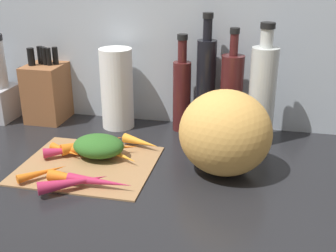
# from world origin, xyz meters

# --- Properties ---
(ground_plane) EXTENTS (1.70, 0.80, 0.03)m
(ground_plane) POSITION_xyz_m (0.00, 0.00, -0.01)
(ground_plane) COLOR black
(wall_back) EXTENTS (1.70, 0.03, 0.60)m
(wall_back) POSITION_xyz_m (0.00, 0.39, 0.30)
(wall_back) COLOR #ADB7C1
(wall_back) RESTS_ON ground_plane
(cutting_board) EXTENTS (0.34, 0.29, 0.01)m
(cutting_board) POSITION_xyz_m (-0.12, 0.01, 0.00)
(cutting_board) COLOR #997047
(cutting_board) RESTS_ON ground_plane
(carrot_0) EXTENTS (0.16, 0.03, 0.03)m
(carrot_0) POSITION_xyz_m (-0.05, -0.09, 0.02)
(carrot_0) COLOR #B2264C
(carrot_0) RESTS_ON cutting_board
(carrot_1) EXTENTS (0.15, 0.14, 0.03)m
(carrot_1) POSITION_xyz_m (-0.14, 0.10, 0.02)
(carrot_1) COLOR orange
(carrot_1) RESTS_ON cutting_board
(carrot_2) EXTENTS (0.15, 0.03, 0.03)m
(carrot_2) POSITION_xyz_m (-0.13, 0.05, 0.02)
(carrot_2) COLOR orange
(carrot_2) RESTS_ON cutting_board
(carrot_3) EXTENTS (0.10, 0.08, 0.03)m
(carrot_3) POSITION_xyz_m (-0.20, 0.04, 0.02)
(carrot_3) COLOR #B2264C
(carrot_3) RESTS_ON cutting_board
(carrot_4) EXTENTS (0.10, 0.10, 0.02)m
(carrot_4) POSITION_xyz_m (-0.20, -0.08, 0.02)
(carrot_4) COLOR orange
(carrot_4) RESTS_ON cutting_board
(carrot_5) EXTENTS (0.13, 0.04, 0.03)m
(carrot_5) POSITION_xyz_m (-0.11, -0.10, 0.02)
(carrot_5) COLOR orange
(carrot_5) RESTS_ON cutting_board
(carrot_6) EXTENTS (0.15, 0.07, 0.03)m
(carrot_6) POSITION_xyz_m (-0.09, 0.09, 0.02)
(carrot_6) COLOR orange
(carrot_6) RESTS_ON cutting_board
(carrot_7) EXTENTS (0.12, 0.06, 0.03)m
(carrot_7) POSITION_xyz_m (-0.02, 0.14, 0.02)
(carrot_7) COLOR orange
(carrot_7) RESTS_ON cutting_board
(carrot_8) EXTENTS (0.11, 0.08, 0.02)m
(carrot_8) POSITION_xyz_m (-0.05, 0.05, 0.02)
(carrot_8) COLOR orange
(carrot_8) RESTS_ON cutting_board
(carrot_9) EXTENTS (0.10, 0.06, 0.02)m
(carrot_9) POSITION_xyz_m (-0.20, 0.05, 0.02)
(carrot_9) COLOR orange
(carrot_9) RESTS_ON cutting_board
(carrot_10) EXTENTS (0.15, 0.12, 0.03)m
(carrot_10) POSITION_xyz_m (-0.10, -0.11, 0.02)
(carrot_10) COLOR #B2264C
(carrot_10) RESTS_ON cutting_board
(carrot_greens_pile) EXTENTS (0.14, 0.11, 0.06)m
(carrot_greens_pile) POSITION_xyz_m (-0.11, 0.06, 0.04)
(carrot_greens_pile) COLOR #2D6023
(carrot_greens_pile) RESTS_ON cutting_board
(winter_squash) EXTENTS (0.23, 0.21, 0.21)m
(winter_squash) POSITION_xyz_m (0.22, 0.06, 0.11)
(winter_squash) COLOR gold
(winter_squash) RESTS_ON ground_plane
(knife_block) EXTENTS (0.12, 0.14, 0.24)m
(knife_block) POSITION_xyz_m (-0.38, 0.31, 0.10)
(knife_block) COLOR brown
(knife_block) RESTS_ON ground_plane
(paper_towel_roll) EXTENTS (0.10, 0.10, 0.25)m
(paper_towel_roll) POSITION_xyz_m (-0.14, 0.30, 0.12)
(paper_towel_roll) COLOR white
(paper_towel_roll) RESTS_ON ground_plane
(bottle_0) EXTENTS (0.05, 0.05, 0.30)m
(bottle_0) POSITION_xyz_m (0.07, 0.31, 0.12)
(bottle_0) COLOR #471919
(bottle_0) RESTS_ON ground_plane
(bottle_1) EXTENTS (0.06, 0.06, 0.36)m
(bottle_1) POSITION_xyz_m (0.14, 0.32, 0.15)
(bottle_1) COLOR black
(bottle_1) RESTS_ON ground_plane
(bottle_2) EXTENTS (0.07, 0.07, 0.32)m
(bottle_2) POSITION_xyz_m (0.22, 0.31, 0.13)
(bottle_2) COLOR #471919
(bottle_2) RESTS_ON ground_plane
(bottle_3) EXTENTS (0.07, 0.07, 0.34)m
(bottle_3) POSITION_xyz_m (0.30, 0.27, 0.15)
(bottle_3) COLOR silver
(bottle_3) RESTS_ON ground_plane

